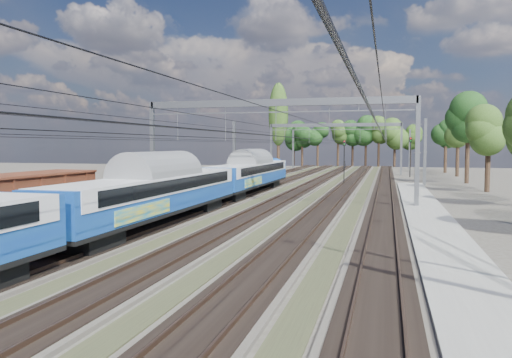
% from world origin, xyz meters
% --- Properties ---
extents(ground, '(220.00, 220.00, 0.00)m').
position_xyz_m(ground, '(0.00, 0.00, 0.00)').
color(ground, '#47423A').
rests_on(ground, ground).
extents(track_bed, '(21.00, 130.00, 0.34)m').
position_xyz_m(track_bed, '(-0.00, 45.00, 0.10)').
color(track_bed, '#47423A').
rests_on(track_bed, ground).
extents(platform, '(3.00, 70.00, 0.30)m').
position_xyz_m(platform, '(12.00, 20.00, 0.15)').
color(platform, gray).
rests_on(platform, ground).
extents(catenary, '(25.65, 130.00, 9.00)m').
position_xyz_m(catenary, '(0.33, 52.69, 6.40)').
color(catenary, slate).
rests_on(catenary, ground).
extents(tree_belt, '(40.03, 101.22, 11.60)m').
position_xyz_m(tree_belt, '(5.93, 91.26, 7.83)').
color(tree_belt, black).
rests_on(tree_belt, ground).
extents(poplar, '(4.40, 4.40, 19.04)m').
position_xyz_m(poplar, '(-14.50, 98.00, 11.89)').
color(poplar, black).
rests_on(poplar, ground).
extents(emu_train, '(3.12, 65.86, 4.56)m').
position_xyz_m(emu_train, '(-4.50, 16.16, 2.68)').
color(emu_train, black).
rests_on(emu_train, ground).
extents(worker, '(0.54, 0.73, 1.85)m').
position_xyz_m(worker, '(0.59, 94.32, 0.93)').
color(worker, black).
rests_on(worker, ground).
extents(signal_near, '(0.40, 0.37, 5.73)m').
position_xyz_m(signal_near, '(3.85, 53.09, 3.63)').
color(signal_near, black).
rests_on(signal_near, ground).
extents(signal_far, '(0.43, 0.40, 6.36)m').
position_xyz_m(signal_far, '(12.76, 71.95, 4.03)').
color(signal_far, black).
rests_on(signal_far, ground).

